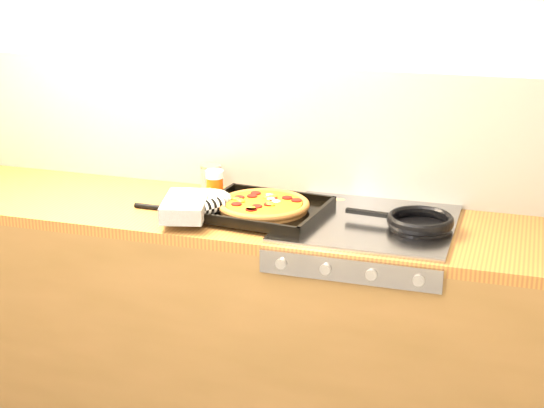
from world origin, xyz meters
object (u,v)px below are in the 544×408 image
(juice_glass, at_px, (215,184))
(frying_pan, at_px, (419,222))
(tomato_can, at_px, (211,179))
(pizza_on_tray, at_px, (243,206))

(juice_glass, bearing_deg, frying_pan, -9.12)
(frying_pan, xyz_separation_m, juice_glass, (-0.80, 0.13, 0.02))
(frying_pan, xyz_separation_m, tomato_can, (-0.84, 0.19, 0.02))
(pizza_on_tray, relative_size, frying_pan, 1.49)
(tomato_can, bearing_deg, juice_glass, -57.28)
(pizza_on_tray, relative_size, juice_glass, 5.09)
(pizza_on_tray, height_order, frying_pan, pizza_on_tray)
(juice_glass, bearing_deg, tomato_can, 122.72)
(frying_pan, relative_size, juice_glass, 3.41)
(frying_pan, bearing_deg, tomato_can, 167.11)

